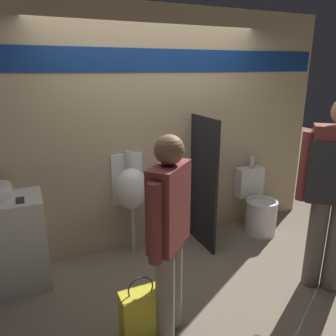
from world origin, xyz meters
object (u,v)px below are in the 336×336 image
(urinal_near_counter, at_px, (131,189))
(toilet, at_px, (258,207))
(person_with_lanyard, at_px, (169,232))
(cell_phone, at_px, (20,200))
(shopping_bag, at_px, (141,314))
(person_in_vest, at_px, (335,184))

(urinal_near_counter, height_order, toilet, urinal_near_counter)
(urinal_near_counter, xyz_separation_m, person_with_lanyard, (-0.11, -1.26, 0.11))
(cell_phone, height_order, shopping_bag, cell_phone)
(urinal_near_counter, height_order, shopping_bag, urinal_near_counter)
(toilet, distance_m, person_in_vest, 1.39)
(urinal_near_counter, distance_m, person_with_lanyard, 1.27)
(cell_phone, height_order, person_in_vest, person_in_vest)
(person_in_vest, height_order, shopping_bag, person_in_vest)
(urinal_near_counter, bearing_deg, person_in_vest, -41.86)
(person_with_lanyard, relative_size, shopping_bag, 2.96)
(toilet, bearing_deg, person_in_vest, -97.78)
(cell_phone, distance_m, urinal_near_counter, 1.13)
(shopping_bag, bearing_deg, cell_phone, 127.09)
(urinal_near_counter, distance_m, toilet, 1.71)
(cell_phone, height_order, toilet, toilet)
(toilet, height_order, person_with_lanyard, person_with_lanyard)
(cell_phone, distance_m, person_with_lanyard, 1.46)
(person_with_lanyard, bearing_deg, person_in_vest, -44.90)
(cell_phone, distance_m, toilet, 2.82)
(toilet, bearing_deg, cell_phone, -179.01)
(toilet, distance_m, person_with_lanyard, 2.15)
(urinal_near_counter, bearing_deg, person_with_lanyard, -95.05)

